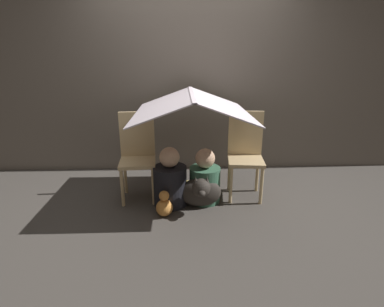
{
  "coord_description": "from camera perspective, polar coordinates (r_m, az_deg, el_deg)",
  "views": [
    {
      "loc": [
        -0.11,
        -2.83,
        1.52
      ],
      "look_at": [
        0.0,
        0.2,
        0.52
      ],
      "focal_mm": 28.0,
      "sensor_mm": 36.0,
      "label": 1
    }
  ],
  "objects": [
    {
      "name": "floor_cushion",
      "position": [
        3.43,
        -2.6,
        -7.1
      ],
      "size": [
        0.44,
        0.35,
        0.1
      ],
      "color": "#E5CC66",
      "rests_on": "ground_plane"
    },
    {
      "name": "chair_left",
      "position": [
        3.3,
        -10.32,
        0.11
      ],
      "size": [
        0.41,
        0.41,
        0.94
      ],
      "rotation": [
        0.0,
        0.0,
        0.08
      ],
      "color": "#D1B27F",
      "rests_on": "ground_plane"
    },
    {
      "name": "wall_back",
      "position": [
        3.99,
        -0.51,
        14.41
      ],
      "size": [
        7.0,
        0.05,
        2.5
      ],
      "color": "#6B6056",
      "rests_on": "ground_plane"
    },
    {
      "name": "sheet_canopy",
      "position": [
        3.07,
        0.0,
        9.45
      ],
      "size": [
        1.17,
        1.31,
        0.22
      ],
      "color": "silver"
    },
    {
      "name": "plush_toy",
      "position": [
        3.0,
        -5.29,
        -9.85
      ],
      "size": [
        0.17,
        0.17,
        0.26
      ],
      "color": "#D88C3F",
      "rests_on": "ground_plane"
    },
    {
      "name": "chair_right",
      "position": [
        3.34,
        10.14,
        0.34
      ],
      "size": [
        0.41,
        0.41,
        0.94
      ],
      "rotation": [
        0.0,
        0.0,
        -0.11
      ],
      "color": "#D1B27F",
      "rests_on": "ground_plane"
    },
    {
      "name": "person_front",
      "position": [
        3.14,
        -4.2,
        -5.36
      ],
      "size": [
        0.35,
        0.35,
        0.63
      ],
      "color": "black",
      "rests_on": "ground_plane"
    },
    {
      "name": "person_second",
      "position": [
        3.22,
        2.46,
        -5.04
      ],
      "size": [
        0.33,
        0.33,
        0.59
      ],
      "color": "#38664C",
      "rests_on": "ground_plane"
    },
    {
      "name": "dog",
      "position": [
        3.1,
        1.58,
        -7.24
      ],
      "size": [
        0.44,
        0.39,
        0.4
      ],
      "color": "#332D28",
      "rests_on": "ground_plane"
    },
    {
      "name": "ground_plane",
      "position": [
        3.21,
        0.13,
        -9.94
      ],
      "size": [
        8.8,
        8.8,
        0.0
      ],
      "primitive_type": "plane",
      "color": "#47423D"
    }
  ]
}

